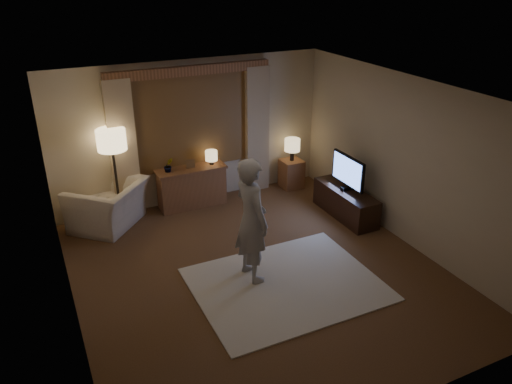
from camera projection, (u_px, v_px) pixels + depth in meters
room at (243, 175)px, 7.06m from camera, size 5.04×5.54×2.64m
rug at (286, 284)px, 6.92m from camera, size 2.50×2.00×0.02m
sideboard at (192, 188)px, 9.05m from camera, size 1.20×0.40×0.70m
picture_frame at (191, 165)px, 8.86m from camera, size 0.16×0.02×0.20m
plant at (169, 166)px, 8.69m from camera, size 0.17×0.13×0.30m
table_lamp_sideboard at (211, 156)px, 8.98m from camera, size 0.22×0.22×0.30m
floor_lamp at (112, 145)px, 8.11m from camera, size 0.48×0.48×1.63m
armchair at (109, 205)px, 8.35m from camera, size 1.54×1.55×0.76m
side_table at (291, 174)px, 9.84m from camera, size 0.40×0.40×0.56m
table_lamp_side at (292, 145)px, 9.60m from camera, size 0.30×0.30×0.44m
tv_stand at (346, 203)px, 8.72m from camera, size 0.45×1.40×0.50m
tv at (348, 172)px, 8.47m from camera, size 0.21×0.85×0.62m
person at (251, 220)px, 6.72m from camera, size 0.48×0.69×1.79m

